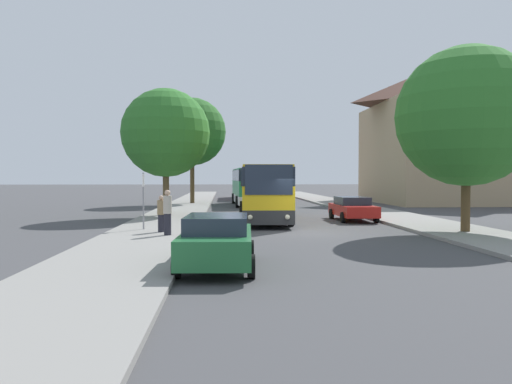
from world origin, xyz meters
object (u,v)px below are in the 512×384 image
parked_car_left_curb (217,240)px  tree_right_near (467,116)px  bus_stop_sign (143,194)px  tree_left_far (166,133)px  bus_middle (249,186)px  bus_rear (246,184)px  pedestrian_waiting_far (161,214)px  bus_front (264,192)px  tree_left_near (192,132)px  pedestrian_waiting_near (168,212)px  parked_car_right_near (353,208)px

parked_car_left_curb → tree_right_near: (11.00, 7.63, 4.48)m
parked_car_left_curb → bus_stop_sign: bus_stop_sign is taller
tree_right_near → tree_left_far: bearing=144.0°
bus_middle → bus_rear: 13.58m
parked_car_left_curb → bus_stop_sign: (-3.55, 9.46, 0.98)m
tree_left_far → bus_rear: bearing=76.6°
bus_middle → pedestrian_waiting_far: bearing=-104.3°
bus_rear → parked_car_left_curb: (-2.80, -44.68, -0.99)m
bus_middle → tree_right_near: size_ratio=1.32×
bus_front → pedestrian_waiting_far: bearing=-123.6°
tree_left_near → bus_stop_sign: bearing=-92.0°
bus_middle → pedestrian_waiting_far: 23.47m
bus_rear → tree_right_near: size_ratio=1.39×
bus_front → pedestrian_waiting_near: 9.56m
bus_middle → tree_left_near: 7.44m
bus_middle → pedestrian_waiting_near: bus_middle is taller
pedestrian_waiting_near → tree_right_near: tree_right_near is taller
pedestrian_waiting_far → tree_right_near: tree_right_near is taller
bus_stop_sign → parked_car_right_near: bearing=26.0°
bus_front → parked_car_right_near: (5.26, -0.31, -0.97)m
parked_car_left_curb → pedestrian_waiting_far: (-2.57, 8.20, 0.16)m
bus_rear → tree_left_near: bearing=-114.8°
parked_car_left_curb → tree_left_near: size_ratio=0.48×
bus_middle → parked_car_right_near: bus_middle is taller
parked_car_right_near → parked_car_left_curb: bearing=62.0°
bus_stop_sign → tree_left_near: tree_left_near is taller
tree_left_near → pedestrian_waiting_near: bearing=-88.7°
parked_car_left_curb → parked_car_right_near: (7.80, 15.00, -0.05)m
parked_car_left_curb → tree_right_near: tree_right_near is taller
bus_stop_sign → tree_right_near: size_ratio=0.32×
bus_stop_sign → tree_left_far: tree_left_far is taller
bus_middle → bus_rear: bearing=86.9°
bus_middle → parked_car_left_curb: bus_middle is taller
bus_rear → pedestrian_waiting_near: size_ratio=6.08×
tree_left_far → parked_car_left_curb: bearing=-79.1°
pedestrian_waiting_near → tree_left_near: 26.35m
parked_car_left_curb → pedestrian_waiting_far: size_ratio=2.90×
bus_middle → pedestrian_waiting_near: 24.56m
pedestrian_waiting_near → bus_stop_sign: bearing=-93.2°
parked_car_right_near → pedestrian_waiting_far: (-10.37, -6.79, 0.22)m
pedestrian_waiting_far → tree_left_far: (-0.94, 9.96, 4.42)m
parked_car_right_near → pedestrian_waiting_near: pedestrian_waiting_near is taller
bus_stop_sign → bus_middle: bearing=74.4°
pedestrian_waiting_near → tree_right_near: 13.82m
pedestrian_waiting_near → bus_front: bearing=-152.2°
tree_left_far → pedestrian_waiting_far: bearing=-84.6°
pedestrian_waiting_near → tree_left_near: size_ratio=0.19×
bus_front → parked_car_right_near: bus_front is taller
parked_car_right_near → tree_left_near: tree_left_near is taller
bus_middle → bus_rear: (0.29, 13.58, 0.01)m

